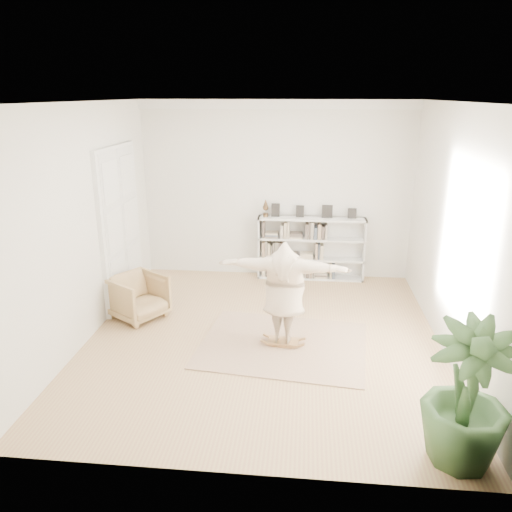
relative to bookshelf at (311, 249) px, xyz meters
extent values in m
plane|color=#A87B57|center=(-0.74, -2.82, -0.64)|extent=(6.00, 6.00, 0.00)
plane|color=silver|center=(-0.74, 0.18, 1.16)|extent=(5.50, 0.00, 5.50)
plane|color=silver|center=(-0.74, -5.82, 1.16)|extent=(5.50, 0.00, 5.50)
plane|color=silver|center=(-3.49, -2.82, 1.16)|extent=(0.00, 6.00, 6.00)
plane|color=silver|center=(2.01, -2.82, 1.16)|extent=(0.00, 6.00, 6.00)
plane|color=white|center=(-0.74, -2.82, 2.96)|extent=(6.00, 6.00, 0.00)
cube|color=white|center=(-0.74, 0.12, 2.87)|extent=(5.50, 0.12, 0.18)
cube|color=white|center=(-3.45, -1.52, 0.76)|extent=(0.08, 1.78, 2.92)
cube|color=silver|center=(-3.43, -1.92, 0.76)|extent=(0.06, 0.78, 2.80)
cube|color=silver|center=(-3.43, -1.12, 0.76)|extent=(0.06, 0.78, 2.80)
cube|color=silver|center=(-1.07, -0.01, 0.01)|extent=(0.04, 0.35, 1.30)
cube|color=silver|center=(1.09, -0.01, 0.01)|extent=(0.04, 0.35, 1.30)
cube|color=silver|center=(0.01, 0.14, 0.01)|extent=(2.20, 0.04, 1.30)
cube|color=silver|center=(0.01, -0.01, -0.62)|extent=(2.20, 0.35, 0.04)
cube|color=silver|center=(0.01, -0.01, -0.21)|extent=(2.20, 0.35, 0.04)
cube|color=silver|center=(0.01, -0.01, 0.22)|extent=(2.20, 0.35, 0.04)
cube|color=silver|center=(0.01, -0.01, 0.64)|extent=(2.20, 0.35, 0.04)
cube|color=black|center=(-0.74, 0.04, 0.78)|extent=(0.18, 0.07, 0.24)
cube|color=black|center=(-0.24, 0.04, 0.78)|extent=(0.18, 0.07, 0.24)
cube|color=black|center=(0.31, 0.04, 0.78)|extent=(0.18, 0.07, 0.24)
cube|color=black|center=(0.81, 0.04, 0.78)|extent=(0.18, 0.07, 0.24)
imported|color=tan|center=(-2.95, -2.26, -0.25)|extent=(1.15, 1.14, 0.76)
cube|color=tan|center=(-0.42, -3.03, -0.63)|extent=(2.71, 2.27, 0.02)
cube|color=olive|center=(-0.42, -3.03, -0.56)|extent=(0.49, 0.33, 0.03)
cube|color=olive|center=(-0.42, -3.03, -0.60)|extent=(0.32, 0.08, 0.04)
cube|color=olive|center=(-0.42, -3.03, -0.60)|extent=(0.32, 0.08, 0.04)
cube|color=olive|center=(-0.42, -3.03, -0.56)|extent=(0.19, 0.07, 0.09)
cube|color=olive|center=(-0.42, -3.03, -0.56)|extent=(0.19, 0.07, 0.09)
imported|color=beige|center=(-0.42, -3.03, 0.28)|extent=(2.01, 0.75, 1.59)
imported|color=#2F4F27|center=(1.56, -5.37, 0.16)|extent=(1.00, 1.00, 1.59)
camera|label=1|loc=(-0.14, -9.94, 3.08)|focal=35.00mm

